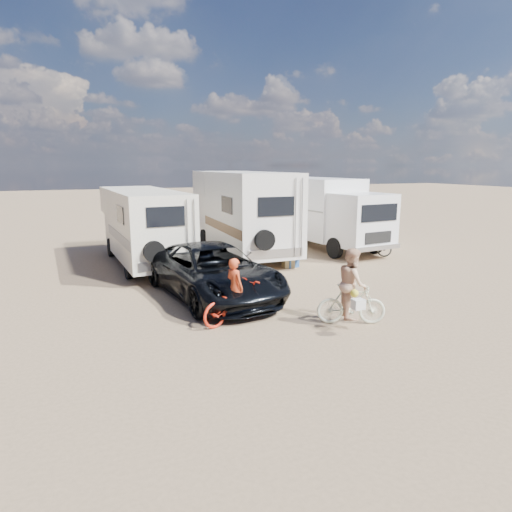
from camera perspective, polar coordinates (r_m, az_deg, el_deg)
name	(u,v)px	position (r m, az deg, el deg)	size (l,w,h in m)	color
ground	(332,295)	(14.12, 9.80, -5.06)	(140.00, 140.00, 0.00)	#927657
rv_main	(242,214)	(20.15, -1.86, 5.51)	(2.63, 7.99, 3.74)	silver
rv_left	(143,228)	(18.64, -14.37, 3.59)	(2.34, 7.44, 3.04)	white
box_truck	(328,214)	(21.82, 9.26, 5.39)	(2.58, 7.05, 3.40)	white
dark_suv	(213,271)	(13.66, -5.55, -1.97)	(2.70, 5.86, 1.63)	black
bike_man	(235,303)	(11.49, -2.74, -6.04)	(0.70, 2.01, 1.06)	red
bike_woman	(351,304)	(11.61, 12.22, -6.11)	(0.49, 1.75, 1.05)	beige
rider_man	(235,294)	(11.42, -2.76, -4.91)	(0.56, 0.37, 1.53)	#D3451F
rider_woman	(352,290)	(11.51, 12.30, -4.33)	(0.88, 0.68, 1.81)	#D7A986
bike_parked	(370,245)	(20.44, 14.54, 1.36)	(0.67, 1.91, 1.00)	#242624
cooler	(291,262)	(17.74, 4.61, -0.79)	(0.52, 0.38, 0.42)	navy
crate	(288,263)	(17.67, 4.21, -0.97)	(0.42, 0.42, 0.33)	olive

